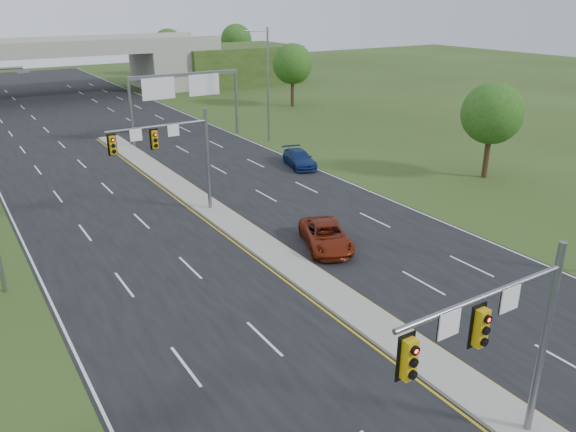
% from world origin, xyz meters
% --- Properties ---
extents(ground, '(240.00, 240.00, 0.00)m').
position_xyz_m(ground, '(0.00, 0.00, 0.00)').
color(ground, '#2D3F16').
rests_on(ground, ground).
extents(road, '(24.00, 160.00, 0.02)m').
position_xyz_m(road, '(0.00, 35.00, 0.01)').
color(road, black).
rests_on(road, ground).
extents(median, '(2.00, 54.00, 0.16)m').
position_xyz_m(median, '(0.00, 23.00, 0.10)').
color(median, gray).
rests_on(median, road).
extents(lane_markings, '(23.72, 160.00, 0.01)m').
position_xyz_m(lane_markings, '(-0.60, 28.91, 0.02)').
color(lane_markings, gold).
rests_on(lane_markings, road).
extents(signal_mast_near, '(6.62, 0.60, 7.00)m').
position_xyz_m(signal_mast_near, '(-2.26, -0.07, 4.73)').
color(signal_mast_near, slate).
rests_on(signal_mast_near, ground).
extents(signal_mast_far, '(6.62, 0.60, 7.00)m').
position_xyz_m(signal_mast_far, '(-2.26, 24.93, 4.73)').
color(signal_mast_far, slate).
rests_on(signal_mast_far, ground).
extents(sign_gantry, '(11.58, 0.44, 6.67)m').
position_xyz_m(sign_gantry, '(6.68, 44.92, 5.24)').
color(sign_gantry, slate).
rests_on(sign_gantry, ground).
extents(overpass, '(80.00, 14.00, 8.10)m').
position_xyz_m(overpass, '(0.00, 80.00, 3.55)').
color(overpass, gray).
rests_on(overpass, ground).
extents(lightpole_r_far, '(2.85, 0.25, 11.00)m').
position_xyz_m(lightpole_r_far, '(13.30, 40.00, 6.10)').
color(lightpole_r_far, slate).
rests_on(lightpole_r_far, ground).
extents(tree_r_near, '(4.80, 4.80, 7.60)m').
position_xyz_m(tree_r_near, '(22.00, 20.00, 5.18)').
color(tree_r_near, '#382316').
rests_on(tree_r_near, ground).
extents(tree_r_mid, '(5.20, 5.20, 8.12)m').
position_xyz_m(tree_r_mid, '(26.00, 55.00, 5.51)').
color(tree_r_mid, '#382316').
rests_on(tree_r_mid, ground).
extents(tree_back_c, '(5.60, 5.60, 8.32)m').
position_xyz_m(tree_back_c, '(24.00, 94.00, 5.51)').
color(tree_back_c, '#382316').
rests_on(tree_back_c, ground).
extents(tree_back_d, '(6.00, 6.00, 8.85)m').
position_xyz_m(tree_back_d, '(38.00, 94.00, 5.84)').
color(tree_back_d, '#382316').
rests_on(tree_back_d, ground).
extents(car_far_a, '(4.10, 5.65, 1.43)m').
position_xyz_m(car_far_a, '(3.09, 15.77, 0.73)').
color(car_far_a, maroon).
rests_on(car_far_a, road).
extents(car_far_b, '(3.03, 5.07, 1.37)m').
position_xyz_m(car_far_b, '(11.00, 30.57, 0.71)').
color(car_far_b, navy).
rests_on(car_far_b, road).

